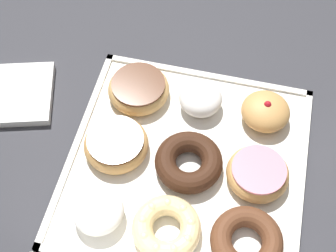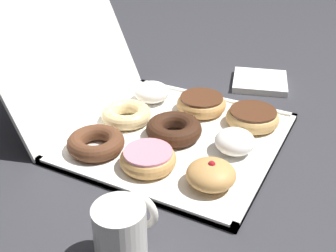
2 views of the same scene
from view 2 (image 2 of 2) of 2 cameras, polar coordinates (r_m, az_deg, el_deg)
ground_plane at (r=0.93m, az=1.23°, el=-1.86°), size 3.00×3.00×0.00m
donut_box at (r=0.93m, az=1.23°, el=-1.58°), size 0.42×0.42×0.01m
box_lid_open at (r=1.00m, az=-14.16°, el=11.54°), size 0.42×0.16×0.38m
jelly_filled_donut_0 at (r=0.78m, az=5.75°, el=-6.42°), size 0.09×0.09×0.05m
powdered_filled_donut_1 at (r=0.87m, az=8.83°, el=-2.10°), size 0.08×0.08×0.05m
chocolate_frosted_donut_2 at (r=0.98m, az=11.19°, el=1.17°), size 0.12×0.12×0.04m
pink_frosted_donut_3 at (r=0.82m, az=-2.60°, el=-4.36°), size 0.11×0.11×0.04m
chocolate_cake_ring_donut_4 at (r=0.91m, az=0.79°, el=-0.40°), size 0.12×0.12×0.04m
chocolate_frosted_donut_5 at (r=1.02m, az=4.50°, el=3.00°), size 0.12×0.12×0.04m
chocolate_cake_ring_donut_6 at (r=0.88m, az=-9.58°, el=-2.21°), size 0.12×0.12×0.03m
cruller_donut_7 at (r=0.98m, az=-5.55°, el=1.60°), size 0.11×0.11×0.04m
powdered_filled_donut_8 at (r=1.06m, az=-2.18°, el=4.54°), size 0.09×0.09×0.05m
coffee_mug at (r=0.64m, az=-6.17°, el=-13.82°), size 0.10×0.08×0.10m
napkin_stack at (r=1.20m, az=12.13°, el=5.81°), size 0.18×0.18×0.02m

